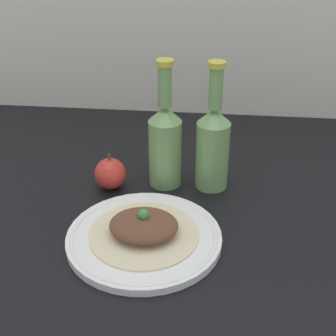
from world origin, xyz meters
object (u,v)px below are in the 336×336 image
plated_food (144,227)px  apple (110,174)px  cider_bottle_right (213,144)px  plate (144,237)px  cider_bottle_left (165,141)px

plated_food → apple: 21.33cm
cider_bottle_right → plate: bearing=-119.0°
cider_bottle_right → apple: bearing=-171.6°
plate → apple: apple is taller
plate → cider_bottle_right: cider_bottle_right is taller
plated_food → cider_bottle_right: size_ratio=0.73×
plate → cider_bottle_left: size_ratio=1.02×
cider_bottle_left → apple: 14.38cm
cider_bottle_left → cider_bottle_right: bearing=0.0°
plated_food → apple: size_ratio=2.48×
plated_food → cider_bottle_left: cider_bottle_left is taller
plated_food → apple: apple is taller
cider_bottle_left → plate: bearing=-94.1°
plate → cider_bottle_right: size_ratio=1.02×
plated_food → cider_bottle_right: (12.17, 21.93, 7.44)cm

